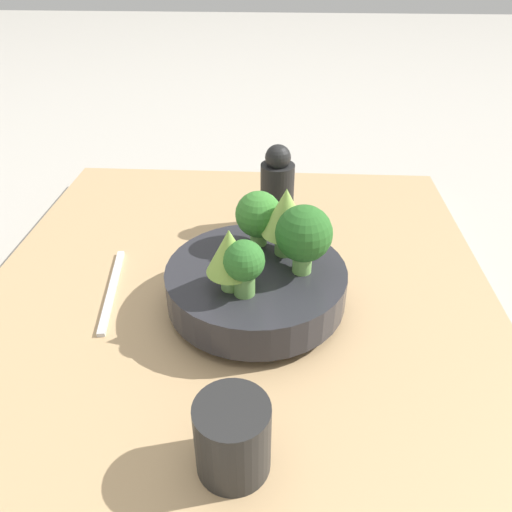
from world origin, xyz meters
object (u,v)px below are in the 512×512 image
Objects in this scene: pepper_mill at (277,190)px; fork at (112,289)px; bowl at (256,285)px; cup at (233,437)px.

pepper_mill is 0.77× the size of fork.
bowl is 0.21m from fork.
bowl is at bearing -5.79° from pepper_mill.
bowl is at bearing 178.16° from cup.
bowl is 1.62× the size of pepper_mill.
cup reaches higher than fork.
bowl is 0.24m from cup.
pepper_mill is 0.31m from fork.
fork is (-0.02, -0.20, -0.03)m from bowl.
pepper_mill is at bearing 176.26° from cup.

